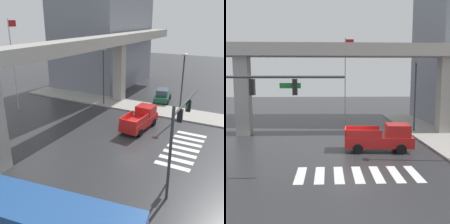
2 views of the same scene
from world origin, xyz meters
TOP-DOWN VIEW (x-y plane):
  - ground_plane at (0.00, 0.00)m, footprint 120.00×120.00m
  - crosswalk_stripes at (-0.00, -4.90)m, footprint 7.15×2.80m
  - elevated_overpass at (0.00, 6.45)m, footprint 51.47×2.39m
  - sidewalk_east at (8.37, 2.00)m, footprint 4.00×36.00m
  - pickup_truck at (2.42, 0.14)m, footprint 5.22×2.35m
  - traffic_signal_mast at (-5.50, -5.70)m, footprint 6.49×0.32m
  - street_lamp_mid_block at (7.17, 7.31)m, footprint 0.44×0.70m
  - flagpole at (0.66, 15.72)m, footprint 1.16×0.12m

SIDE VIEW (x-z plane):
  - ground_plane at x=0.00m, z-range 0.00..0.00m
  - crosswalk_stripes at x=0.00m, z-range 0.00..0.01m
  - sidewalk_east at x=8.37m, z-range 0.00..0.15m
  - pickup_truck at x=2.42m, z-range -0.05..2.03m
  - traffic_signal_mast at x=-5.50m, z-range 1.28..7.48m
  - street_lamp_mid_block at x=7.17m, z-range 0.94..8.18m
  - flagpole at x=0.66m, z-range 0.81..11.43m
  - elevated_overpass at x=0.00m, z-range 3.14..11.91m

